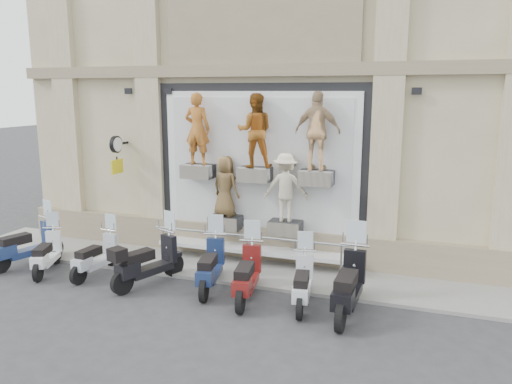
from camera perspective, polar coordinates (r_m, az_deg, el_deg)
ground at (r=10.71m, az=-4.78°, el=-12.54°), size 90.00×90.00×0.00m
sidewalk at (r=12.50m, az=-0.86°, el=-8.70°), size 16.00×2.20×0.08m
building at (r=16.51m, az=5.14°, el=17.14°), size 14.00×8.60×12.00m
shop_vitrine at (r=12.45m, az=0.60°, el=2.80°), size 5.60×0.91×4.30m
guard_rail at (r=12.28m, az=-1.03°, el=-6.99°), size 5.06×0.10×0.93m
clock_sign_bracket at (r=13.96m, az=-15.64°, el=4.67°), size 0.10×0.80×1.02m
scooter_a at (r=13.86m, az=-24.82°, el=-4.49°), size 1.14×2.03×1.59m
scooter_b at (r=13.17m, az=-22.87°, el=-5.60°), size 1.09×1.76×1.38m
scooter_c at (r=12.53m, az=-17.82°, el=-6.06°), size 0.64×1.75×1.39m
scooter_d at (r=11.59m, az=-12.23°, el=-6.61°), size 1.27×2.06×1.61m
scooter_e at (r=11.15m, az=-5.24°, el=-7.26°), size 0.95×2.00×1.56m
scooter_f at (r=10.58m, az=-1.04°, el=-8.22°), size 0.87×2.00×1.57m
scooter_g at (r=10.34m, az=5.36°, el=-9.17°), size 0.79×1.82×1.43m
scooter_h at (r=10.03m, az=10.61°, el=-9.02°), size 0.68×2.16×1.75m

